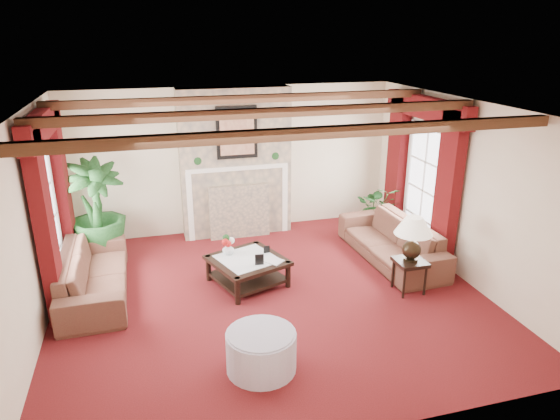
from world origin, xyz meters
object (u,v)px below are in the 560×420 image
object	(u,v)px
potted_palm	(99,232)
sofa_right	(392,234)
sofa_left	(93,266)
side_table	(409,276)
coffee_table	(248,271)
ottoman	(261,351)

from	to	relation	value
potted_palm	sofa_right	bearing A→B (deg)	-15.71
sofa_left	side_table	bearing A→B (deg)	-105.22
side_table	sofa_right	bearing A→B (deg)	76.30
side_table	potted_palm	bearing A→B (deg)	151.58
sofa_left	coffee_table	size ratio (longest dim) A/B	2.26
potted_palm	side_table	size ratio (longest dim) A/B	3.86
sofa_right	side_table	xyz separation A→B (m)	(-0.26, -1.08, -0.20)
coffee_table	ottoman	world-z (taller)	ottoman
sofa_right	ottoman	world-z (taller)	sofa_right
coffee_table	ottoman	bearing A→B (deg)	-117.51
coffee_table	potted_palm	bearing A→B (deg)	125.20
potted_palm	ottoman	xyz separation A→B (m)	(1.92, -3.57, -0.24)
potted_palm	coffee_table	distance (m)	2.69
sofa_right	coffee_table	size ratio (longest dim) A/B	2.31
sofa_right	sofa_left	bearing A→B (deg)	-93.21
side_table	sofa_left	bearing A→B (deg)	165.59
sofa_right	side_table	size ratio (longest dim) A/B	4.64
ottoman	sofa_left	bearing A→B (deg)	129.80
side_table	ottoman	world-z (taller)	side_table
sofa_left	potted_palm	size ratio (longest dim) A/B	1.17
ottoman	potted_palm	bearing A→B (deg)	118.32
sofa_right	ottoman	xyz separation A→B (m)	(-2.76, -2.25, -0.21)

